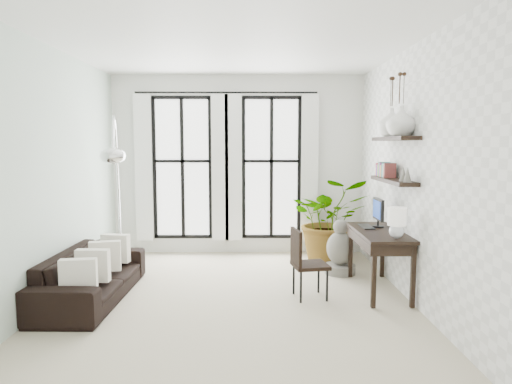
{
  "coord_description": "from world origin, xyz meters",
  "views": [
    {
      "loc": [
        0.25,
        -5.74,
        1.98
      ],
      "look_at": [
        0.3,
        0.3,
        1.34
      ],
      "focal_mm": 32.0,
      "sensor_mm": 36.0,
      "label": 1
    }
  ],
  "objects_px": {
    "plant": "(329,219)",
    "arc_lamp": "(115,154)",
    "desk": "(380,236)",
    "buddha": "(340,251)",
    "desk_chair": "(304,259)",
    "sofa": "(92,275)"
  },
  "relations": [
    {
      "from": "plant",
      "to": "arc_lamp",
      "type": "height_order",
      "value": "arc_lamp"
    },
    {
      "from": "desk",
      "to": "arc_lamp",
      "type": "xyz_separation_m",
      "value": [
        -3.64,
        0.61,
        1.08
      ]
    },
    {
      "from": "desk",
      "to": "buddha",
      "type": "relative_size",
      "value": 1.67
    },
    {
      "from": "desk",
      "to": "arc_lamp",
      "type": "height_order",
      "value": "arc_lamp"
    },
    {
      "from": "desk",
      "to": "arc_lamp",
      "type": "bearing_deg",
      "value": 170.56
    },
    {
      "from": "desk_chair",
      "to": "arc_lamp",
      "type": "relative_size",
      "value": 0.38
    },
    {
      "from": "sofa",
      "to": "arc_lamp",
      "type": "xyz_separation_m",
      "value": [
        0.1,
        0.83,
        1.54
      ]
    },
    {
      "from": "plant",
      "to": "desk_chair",
      "type": "xyz_separation_m",
      "value": [
        -0.64,
        -1.91,
        -0.19
      ]
    },
    {
      "from": "desk_chair",
      "to": "buddha",
      "type": "xyz_separation_m",
      "value": [
        0.68,
        1.11,
        -0.16
      ]
    },
    {
      "from": "sofa",
      "to": "arc_lamp",
      "type": "height_order",
      "value": "arc_lamp"
    },
    {
      "from": "desk_chair",
      "to": "arc_lamp",
      "type": "height_order",
      "value": "arc_lamp"
    },
    {
      "from": "sofa",
      "to": "desk",
      "type": "distance_m",
      "value": 3.78
    },
    {
      "from": "desk_chair",
      "to": "arc_lamp",
      "type": "bearing_deg",
      "value": 152.67
    },
    {
      "from": "sofa",
      "to": "desk_chair",
      "type": "height_order",
      "value": "desk_chair"
    },
    {
      "from": "buddha",
      "to": "desk_chair",
      "type": "bearing_deg",
      "value": -121.57
    },
    {
      "from": "sofa",
      "to": "desk_chair",
      "type": "distance_m",
      "value": 2.72
    },
    {
      "from": "sofa",
      "to": "desk",
      "type": "xyz_separation_m",
      "value": [
        3.74,
        0.22,
        0.45
      ]
    },
    {
      "from": "sofa",
      "to": "desk_chair",
      "type": "xyz_separation_m",
      "value": [
        2.72,
        0.01,
        0.21
      ]
    },
    {
      "from": "sofa",
      "to": "buddha",
      "type": "xyz_separation_m",
      "value": [
        3.4,
        1.12,
        0.04
      ]
    },
    {
      "from": "plant",
      "to": "desk",
      "type": "relative_size",
      "value": 1.01
    },
    {
      "from": "desk",
      "to": "desk_chair",
      "type": "height_order",
      "value": "desk"
    },
    {
      "from": "plant",
      "to": "desk",
      "type": "bearing_deg",
      "value": -77.21
    }
  ]
}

